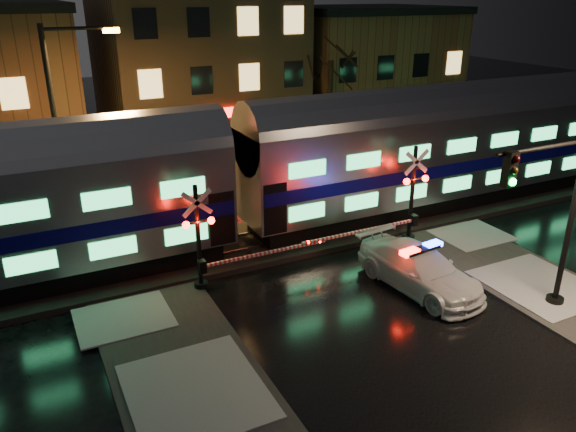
% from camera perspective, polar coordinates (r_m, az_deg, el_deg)
% --- Properties ---
extents(ground, '(120.00, 120.00, 0.00)m').
position_cam_1_polar(ground, '(20.51, 5.66, -7.60)').
color(ground, black).
rests_on(ground, ground).
extents(ballast, '(90.00, 4.20, 0.24)m').
position_cam_1_polar(ballast, '(24.35, -0.52, -2.18)').
color(ballast, black).
rests_on(ballast, ground).
extents(building_mid, '(12.00, 11.00, 11.50)m').
position_cam_1_polar(building_mid, '(39.51, -9.41, 15.40)').
color(building_mid, brown).
rests_on(building_mid, ground).
extents(building_right, '(12.00, 10.00, 8.50)m').
position_cam_1_polar(building_right, '(44.86, 7.45, 14.33)').
color(building_right, brown).
rests_on(building_right, ground).
extents(train, '(51.00, 3.12, 5.92)m').
position_cam_1_polar(train, '(22.39, -5.54, 4.46)').
color(train, black).
rests_on(train, ballast).
extents(police_car, '(2.69, 5.39, 1.67)m').
position_cam_1_polar(police_car, '(20.82, 13.21, -5.27)').
color(police_car, white).
rests_on(police_car, ground).
extents(crossing_signal_right, '(5.99, 0.67, 4.24)m').
position_cam_1_polar(crossing_signal_right, '(23.81, 11.87, 1.01)').
color(crossing_signal_right, black).
rests_on(crossing_signal_right, ground).
extents(crossing_signal_left, '(5.63, 0.65, 3.99)m').
position_cam_1_polar(crossing_signal_left, '(20.02, -7.98, -3.18)').
color(crossing_signal_left, black).
rests_on(crossing_signal_left, ground).
extents(traffic_light, '(4.02, 0.71, 6.22)m').
position_cam_1_polar(traffic_light, '(19.52, 25.20, -0.53)').
color(traffic_light, black).
rests_on(traffic_light, ground).
extents(streetlight, '(2.99, 0.31, 8.94)m').
position_cam_1_polar(streetlight, '(24.56, -21.85, 8.84)').
color(streetlight, black).
rests_on(streetlight, ground).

